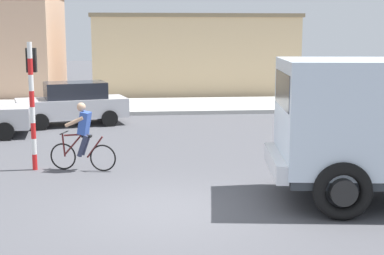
{
  "coord_description": "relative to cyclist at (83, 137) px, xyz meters",
  "views": [
    {
      "loc": [
        -0.69,
        -10.66,
        3.43
      ],
      "look_at": [
        0.64,
        2.5,
        1.2
      ],
      "focal_mm": 52.93,
      "sensor_mm": 36.0,
      "label": 1
    }
  ],
  "objects": [
    {
      "name": "sidewalk_far",
      "position": [
        2.01,
        11.92,
        -0.78
      ],
      "size": [
        80.0,
        5.0,
        0.16
      ],
      "primitive_type": "cube",
      "color": "#ADADA8",
      "rests_on": "ground"
    },
    {
      "name": "traffic_light_pole",
      "position": [
        -1.23,
        0.28,
        1.2
      ],
      "size": [
        0.24,
        0.43,
        3.2
      ],
      "color": "red",
      "rests_on": "ground"
    },
    {
      "name": "cyclist",
      "position": [
        0.0,
        0.0,
        0.0
      ],
      "size": [
        1.68,
        0.63,
        1.72
      ],
      "color": "black",
      "rests_on": "ground"
    },
    {
      "name": "ground_plane",
      "position": [
        2.01,
        -3.39,
        -0.86
      ],
      "size": [
        120.0,
        120.0,
        0.0
      ],
      "primitive_type": "plane",
      "color": "#4C4C51"
    },
    {
      "name": "building_mid_block",
      "position": [
        4.61,
        18.48,
        1.34
      ],
      "size": [
        11.07,
        7.06,
        4.4
      ],
      "color": "#D1B284",
      "rests_on": "ground"
    },
    {
      "name": "car_white_mid",
      "position": [
        -1.01,
        7.28,
        -0.05
      ],
      "size": [
        4.3,
        2.63,
        1.6
      ],
      "color": "#B7B7BC",
      "rests_on": "ground"
    }
  ]
}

